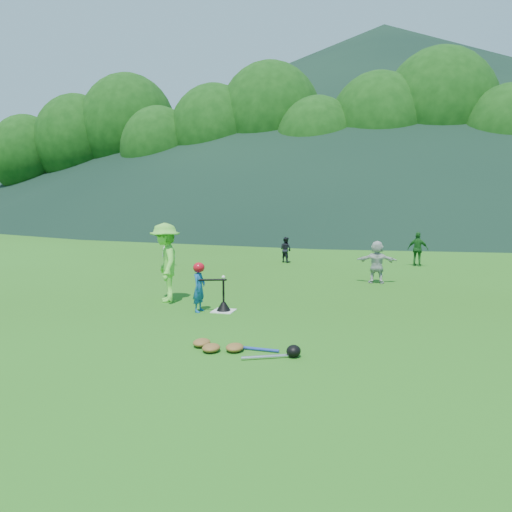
{
  "coord_description": "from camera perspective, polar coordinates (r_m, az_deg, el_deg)",
  "views": [
    {
      "loc": [
        3.52,
        -9.79,
        2.43
      ],
      "look_at": [
        0.0,
        2.5,
        0.9
      ],
      "focal_mm": 35.0,
      "sensor_mm": 36.0,
      "label": 1
    }
  ],
  "objects": [
    {
      "name": "home_plate",
      "position": [
        10.68,
        -3.72,
        -6.28
      ],
      "size": [
        0.45,
        0.45,
        0.02
      ],
      "primitive_type": "cube",
      "color": "silver",
      "rests_on": "ground"
    },
    {
      "name": "tree_line",
      "position": [
        44.12,
        11.91,
        14.2
      ],
      "size": [
        70.04,
        11.4,
        14.82
      ],
      "color": "#382314",
      "rests_on": "ground"
    },
    {
      "name": "adult_coach",
      "position": [
        11.71,
        -10.31,
        -0.73
      ],
      "size": [
        1.17,
        1.36,
        1.82
      ],
      "primitive_type": "imported",
      "rotation": [
        0.0,
        0.0,
        -1.05
      ],
      "color": "#65D43E",
      "rests_on": "ground"
    },
    {
      "name": "equipment_pile",
      "position": [
        7.98,
        -2.47,
        -10.41
      ],
      "size": [
        1.8,
        0.67,
        0.19
      ],
      "color": "olive",
      "rests_on": "ground"
    },
    {
      "name": "batting_tee",
      "position": [
        10.65,
        -3.73,
        -5.66
      ],
      "size": [
        0.3,
        0.3,
        0.68
      ],
      "color": "black",
      "rests_on": "home_plate"
    },
    {
      "name": "baseball",
      "position": [
        10.54,
        -3.75,
        -2.43
      ],
      "size": [
        0.08,
        0.08,
        0.08
      ],
      "primitive_type": "sphere",
      "color": "white",
      "rests_on": "batting_tee"
    },
    {
      "name": "batter_child",
      "position": [
        10.61,
        -6.52,
        -3.63
      ],
      "size": [
        0.27,
        0.39,
        1.03
      ],
      "primitive_type": "imported",
      "rotation": [
        0.0,
        0.0,
        1.52
      ],
      "color": "#14518C",
      "rests_on": "ground"
    },
    {
      "name": "batter_gear",
      "position": [
        10.53,
        -6.43,
        -1.43
      ],
      "size": [
        0.73,
        0.26,
        0.39
      ],
      "color": "red",
      "rests_on": "ground"
    },
    {
      "name": "outfield_fence",
      "position": [
        37.99,
        10.68,
        4.09
      ],
      "size": [
        70.07,
        0.08,
        1.33
      ],
      "color": "gray",
      "rests_on": "ground"
    },
    {
      "name": "distant_hills",
      "position": [
        93.13,
        9.27,
        14.48
      ],
      "size": [
        155.0,
        140.0,
        32.0
      ],
      "color": "black",
      "rests_on": "ground"
    },
    {
      "name": "fielder_c",
      "position": [
        18.32,
        18.01,
        0.74
      ],
      "size": [
        0.74,
        0.43,
        1.19
      ],
      "primitive_type": "imported",
      "rotation": [
        0.0,
        0.0,
        2.94
      ],
      "color": "#1B5B1E",
      "rests_on": "ground"
    },
    {
      "name": "fielder_a",
      "position": [
        17.73,
        -9.97,
        0.41
      ],
      "size": [
        0.53,
        0.42,
        0.96
      ],
      "primitive_type": "imported",
      "rotation": [
        0.0,
        0.0,
        3.41
      ],
      "color": "silver",
      "rests_on": "ground"
    },
    {
      "name": "fielder_b",
      "position": [
        18.45,
        3.41,
        0.72
      ],
      "size": [
        0.57,
        0.53,
        0.95
      ],
      "primitive_type": "imported",
      "rotation": [
        0.0,
        0.0,
        2.67
      ],
      "color": "black",
      "rests_on": "ground"
    },
    {
      "name": "ground",
      "position": [
        10.68,
        -3.72,
        -6.34
      ],
      "size": [
        120.0,
        120.0,
        0.0
      ],
      "primitive_type": "plane",
      "color": "#2A5C15",
      "rests_on": "ground"
    },
    {
      "name": "fielder_d",
      "position": [
        14.4,
        13.64,
        -0.66
      ],
      "size": [
        1.14,
        0.45,
        1.2
      ],
      "primitive_type": "imported",
      "rotation": [
        0.0,
        0.0,
        3.23
      ],
      "color": "#BEBEBE",
      "rests_on": "ground"
    }
  ]
}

